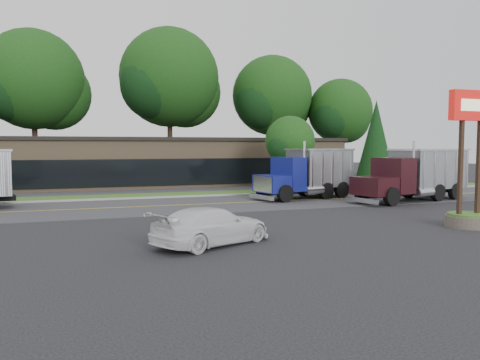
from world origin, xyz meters
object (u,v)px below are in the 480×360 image
object	(u,v)px
dump_truck_maroon	(416,173)
rally_car	(212,226)
bilo_sign	(469,181)
dump_truck_blue	(309,172)

from	to	relation	value
dump_truck_maroon	rally_car	xyz separation A→B (m)	(-16.32, -9.01, -1.13)
bilo_sign	rally_car	distance (m)	11.72
dump_truck_maroon	dump_truck_blue	bearing A→B (deg)	-43.03
bilo_sign	rally_car	xyz separation A→B (m)	(-11.65, 0.05, -1.34)
dump_truck_blue	rally_car	bearing A→B (deg)	36.65
bilo_sign	rally_car	bearing A→B (deg)	179.77
bilo_sign	dump_truck_maroon	size ratio (longest dim) A/B	0.66
dump_truck_blue	rally_car	world-z (taller)	dump_truck_blue
bilo_sign	dump_truck_maroon	xyz separation A→B (m)	(4.67, 9.06, -0.21)
dump_truck_blue	dump_truck_maroon	xyz separation A→B (m)	(6.05, -3.45, 0.01)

